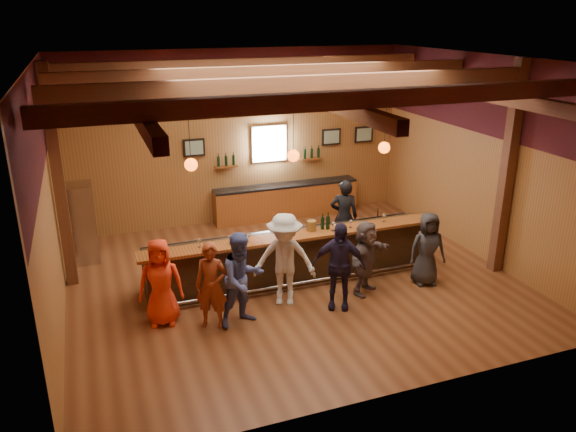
{
  "coord_description": "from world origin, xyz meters",
  "views": [
    {
      "loc": [
        -3.75,
        -9.95,
        5.32
      ],
      "look_at": [
        0.0,
        0.3,
        1.35
      ],
      "focal_mm": 35.0,
      "sensor_mm": 36.0,
      "label": 1
    }
  ],
  "objects": [
    {
      "name": "glass_d",
      "position": [
        -1.02,
        -0.23,
        1.23
      ],
      "size": [
        0.08,
        0.08,
        0.17
      ],
      "color": "silver",
      "rests_on": "bar_counter"
    },
    {
      "name": "customer_redvest",
      "position": [
        -1.98,
        -1.18,
        0.8
      ],
      "size": [
        0.69,
        0.6,
        1.6
      ],
      "primitive_type": "imported",
      "rotation": [
        0.0,
        0.0,
        -0.45
      ],
      "color": "#91381A",
      "rests_on": "ground"
    },
    {
      "name": "pendant_lights",
      "position": [
        0.0,
        0.0,
        2.71
      ],
      "size": [
        4.24,
        0.24,
        1.37
      ],
      "color": "black",
      "rests_on": "room"
    },
    {
      "name": "customer_navy",
      "position": [
        0.42,
        -1.32,
        0.86
      ],
      "size": [
        1.09,
        0.83,
        1.72
      ],
      "primitive_type": "imported",
      "rotation": [
        0.0,
        0.0,
        -0.47
      ],
      "color": "#221B37",
      "rests_on": "ground"
    },
    {
      "name": "glass_f",
      "position": [
        0.8,
        -0.23,
        1.25
      ],
      "size": [
        0.09,
        0.09,
        0.2
      ],
      "color": "silver",
      "rests_on": "bar_counter"
    },
    {
      "name": "stainless_fridge",
      "position": [
        -4.1,
        2.6,
        0.9
      ],
      "size": [
        0.7,
        0.7,
        1.8
      ],
      "primitive_type": "cube",
      "color": "silver",
      "rests_on": "ground"
    },
    {
      "name": "glass_h",
      "position": [
        2.03,
        -0.11,
        1.24
      ],
      "size": [
        0.08,
        0.08,
        0.18
      ],
      "color": "silver",
      "rests_on": "bar_counter"
    },
    {
      "name": "customer_denim",
      "position": [
        -1.44,
        -1.27,
        0.87
      ],
      "size": [
        0.99,
        0.85,
        1.75
      ],
      "primitive_type": "imported",
      "rotation": [
        0.0,
        0.0,
        0.25
      ],
      "color": "#4F5B9E",
      "rests_on": "ground"
    },
    {
      "name": "glass_c",
      "position": [
        -1.36,
        -0.18,
        1.24
      ],
      "size": [
        0.08,
        0.08,
        0.18
      ],
      "color": "silver",
      "rests_on": "bar_counter"
    },
    {
      "name": "glass_g",
      "position": [
        1.21,
        -0.18,
        1.23
      ],
      "size": [
        0.07,
        0.07,
        0.17
      ],
      "color": "silver",
      "rests_on": "bar_counter"
    },
    {
      "name": "bartender",
      "position": [
        1.64,
        1.03,
        0.88
      ],
      "size": [
        0.76,
        0.65,
        1.76
      ],
      "primitive_type": "imported",
      "rotation": [
        0.0,
        0.0,
        2.72
      ],
      "color": "black",
      "rests_on": "ground"
    },
    {
      "name": "window",
      "position": [
        0.8,
        3.95,
        2.05
      ],
      "size": [
        0.95,
        0.09,
        0.95
      ],
      "color": "silver",
      "rests_on": "room"
    },
    {
      "name": "customer_brown",
      "position": [
        1.18,
        -0.96,
        0.76
      ],
      "size": [
        1.41,
        1.18,
        1.52
      ],
      "primitive_type": "imported",
      "rotation": [
        0.0,
        0.0,
        0.61
      ],
      "color": "#604F4C",
      "rests_on": "ground"
    },
    {
      "name": "framed_pictures",
      "position": [
        1.67,
        3.94,
        2.1
      ],
      "size": [
        5.35,
        0.05,
        0.45
      ],
      "color": "black",
      "rests_on": "room"
    },
    {
      "name": "bottle_b",
      "position": [
        0.73,
        -0.1,
        1.25
      ],
      "size": [
        0.08,
        0.08,
        0.36
      ],
      "color": "black",
      "rests_on": "bar_counter"
    },
    {
      "name": "customer_white",
      "position": [
        -0.49,
        -0.84,
        0.92
      ],
      "size": [
        1.36,
        1.1,
        1.84
      ],
      "primitive_type": "imported",
      "rotation": [
        0.0,
        0.0,
        -0.4
      ],
      "color": "silver",
      "rests_on": "ground"
    },
    {
      "name": "back_bar_cabinet",
      "position": [
        1.2,
        3.72,
        0.48
      ],
      "size": [
        4.0,
        0.52,
        0.95
      ],
      "color": "brown",
      "rests_on": "ground"
    },
    {
      "name": "wine_shelves",
      "position": [
        0.8,
        3.88,
        1.62
      ],
      "size": [
        3.0,
        0.18,
        0.3
      ],
      "color": "brown",
      "rests_on": "room"
    },
    {
      "name": "glass_a",
      "position": [
        -2.8,
        -0.24,
        1.24
      ],
      "size": [
        0.08,
        0.08,
        0.18
      ],
      "color": "silver",
      "rests_on": "bar_counter"
    },
    {
      "name": "glass_e",
      "position": [
        -0.2,
        -0.12,
        1.25
      ],
      "size": [
        0.09,
        0.09,
        0.2
      ],
      "color": "silver",
      "rests_on": "bar_counter"
    },
    {
      "name": "customer_dark",
      "position": [
        2.55,
        -1.03,
        0.77
      ],
      "size": [
        0.84,
        0.64,
        1.54
      ],
      "primitive_type": "imported",
      "rotation": [
        0.0,
        0.0,
        -0.21
      ],
      "color": "#2C2B2E",
      "rests_on": "ground"
    },
    {
      "name": "bottle_a",
      "position": [
        0.63,
        -0.06,
        1.24
      ],
      "size": [
        0.07,
        0.07,
        0.33
      ],
      "color": "black",
      "rests_on": "bar_counter"
    },
    {
      "name": "customer_orange",
      "position": [
        -2.8,
        -0.77,
        0.81
      ],
      "size": [
        0.88,
        0.67,
        1.62
      ],
      "primitive_type": "imported",
      "rotation": [
        0.0,
        0.0,
        -0.2
      ],
      "color": "#F73617",
      "rests_on": "ground"
    },
    {
      "name": "glass_b",
      "position": [
        -1.96,
        -0.14,
        1.24
      ],
      "size": [
        0.08,
        0.08,
        0.18
      ],
      "color": "silver",
      "rests_on": "bar_counter"
    },
    {
      "name": "room",
      "position": [
        0.0,
        0.06,
        3.21
      ],
      "size": [
        9.04,
        9.0,
        4.52
      ],
      "color": "brown",
      "rests_on": "ground"
    },
    {
      "name": "ice_bucket",
      "position": [
        0.38,
        -0.06,
        1.22
      ],
      "size": [
        0.19,
        0.19,
        0.21
      ],
      "primitive_type": "cylinder",
      "color": "brown",
      "rests_on": "bar_counter"
    },
    {
      "name": "bar_counter",
      "position": [
        0.02,
        0.15,
        0.52
      ],
      "size": [
        6.3,
        1.07,
        1.11
      ],
      "color": "black",
      "rests_on": "ground"
    }
  ]
}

